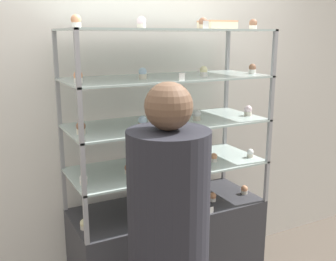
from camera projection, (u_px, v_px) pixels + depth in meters
name	position (u px, v px, depth m)	size (l,w,h in m)	color
back_wall	(142.00, 114.00, 2.91)	(8.00, 0.05, 2.60)	silver
display_base	(168.00, 253.00, 2.77)	(1.30, 0.53, 0.74)	#333338
display_riser_lower	(168.00, 167.00, 2.62)	(1.30, 0.53, 0.29)	#99999E
display_riser_middle	(168.00, 124.00, 2.55)	(1.30, 0.53, 0.29)	#99999E
display_riser_upper	(168.00, 79.00, 2.48)	(1.30, 0.53, 0.29)	#99999E
display_riser_top	(168.00, 32.00, 2.41)	(1.30, 0.53, 0.29)	#99999E
layer_cake_centerpiece	(168.00, 191.00, 2.76)	(0.21, 0.21, 0.14)	#DBBC84
sheet_cake_frosted	(217.00, 25.00, 2.59)	(0.21, 0.17, 0.06)	beige
cupcake_0	(84.00, 224.00, 2.34)	(0.05, 0.05, 0.06)	beige
cupcake_1	(134.00, 218.00, 2.42)	(0.05, 0.05, 0.06)	white
cupcake_2	(213.00, 197.00, 2.74)	(0.05, 0.05, 0.06)	white
cupcake_3	(244.00, 190.00, 2.87)	(0.05, 0.05, 0.06)	beige
price_tag_0	(211.00, 210.00, 2.55)	(0.04, 0.00, 0.04)	white
cupcake_4	(83.00, 180.00, 2.26)	(0.05, 0.05, 0.06)	white
cupcake_5	(128.00, 169.00, 2.44)	(0.05, 0.05, 0.06)	beige
cupcake_6	(180.00, 166.00, 2.50)	(0.05, 0.05, 0.06)	beige
cupcake_7	(214.00, 158.00, 2.67)	(0.05, 0.05, 0.06)	white
cupcake_8	(250.00, 153.00, 2.76)	(0.05, 0.05, 0.06)	beige
price_tag_1	(178.00, 174.00, 2.37)	(0.04, 0.00, 0.04)	white
cupcake_9	(81.00, 128.00, 2.22)	(0.05, 0.05, 0.07)	beige
cupcake_10	(143.00, 122.00, 2.38)	(0.05, 0.05, 0.07)	#CCB28C
cupcake_11	(197.00, 115.00, 2.58)	(0.05, 0.05, 0.07)	beige
cupcake_12	(248.00, 111.00, 2.74)	(0.05, 0.05, 0.07)	beige
price_tag_2	(162.00, 129.00, 2.26)	(0.04, 0.00, 0.04)	white
cupcake_13	(78.00, 77.00, 2.12)	(0.05, 0.05, 0.07)	white
cupcake_14	(143.00, 73.00, 2.35)	(0.05, 0.05, 0.07)	beige
cupcake_15	(204.00, 71.00, 2.48)	(0.05, 0.05, 0.07)	white
cupcake_16	(252.00, 69.00, 2.67)	(0.05, 0.05, 0.07)	white
price_tag_3	(182.00, 77.00, 2.25)	(0.04, 0.00, 0.04)	white
cupcake_17	(76.00, 21.00, 2.05)	(0.05, 0.05, 0.07)	white
cupcake_18	(141.00, 23.00, 2.26)	(0.05, 0.05, 0.07)	beige
cupcake_19	(203.00, 23.00, 2.39)	(0.05, 0.05, 0.07)	#CCB28C
cupcake_20	(253.00, 24.00, 2.61)	(0.05, 0.05, 0.07)	beige
price_tag_4	(206.00, 25.00, 2.25)	(0.04, 0.00, 0.04)	white
customer_figure	(169.00, 243.00, 1.89)	(0.39, 0.39, 1.67)	black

